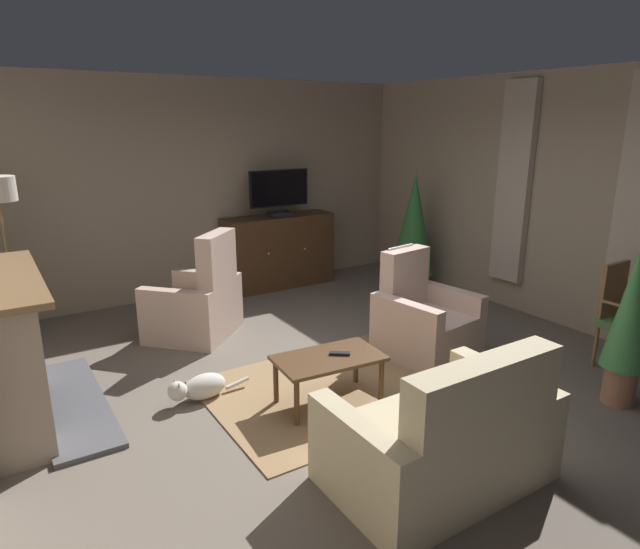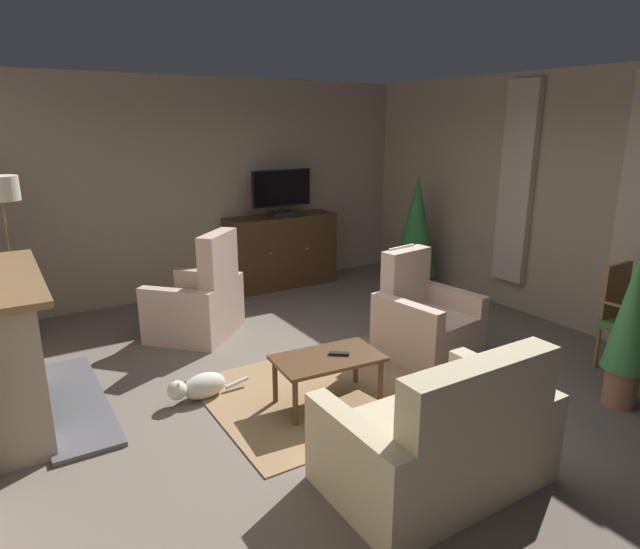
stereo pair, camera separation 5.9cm
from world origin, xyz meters
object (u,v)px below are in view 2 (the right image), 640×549
(potted_plant_leafy_by_curtain, at_px, (416,230))
(tv_cabinet, at_px, (281,253))
(fireplace, at_px, (13,352))
(potted_plant_on_hearth_side, at_px, (631,320))
(coffee_table, at_px, (328,363))
(cat, at_px, (200,386))
(floor_lamp, at_px, (3,210))
(tv_remote, at_px, (339,354))
(armchair_facing_sofa, at_px, (199,304))
(television, at_px, (282,192))
(side_chair_beside_plant, at_px, (625,316))
(sofa_floral, at_px, (441,441))
(armchair_beside_cabinet, at_px, (424,323))

(potted_plant_leafy_by_curtain, bearing_deg, tv_cabinet, 143.17)
(fireplace, xyz_separation_m, potted_plant_on_hearth_side, (4.28, -2.40, 0.19))
(tv_cabinet, distance_m, coffee_table, 3.46)
(tv_cabinet, relative_size, cat, 2.18)
(coffee_table, bearing_deg, floor_lamp, 126.35)
(potted_plant_on_hearth_side, bearing_deg, cat, 146.88)
(tv_remote, xyz_separation_m, armchair_facing_sofa, (-0.48, 2.06, -0.08))
(television, distance_m, potted_plant_leafy_by_curtain, 1.92)
(tv_remote, bearing_deg, television, 107.05)
(fireplace, height_order, tv_cabinet, fireplace)
(side_chair_beside_plant, bearing_deg, sofa_floral, -171.75)
(television, distance_m, sofa_floral, 4.73)
(television, relative_size, sofa_floral, 0.62)
(armchair_facing_sofa, bearing_deg, tv_cabinet, 35.73)
(potted_plant_leafy_by_curtain, bearing_deg, television, 144.48)
(television, bearing_deg, fireplace, -149.20)
(television, xyz_separation_m, coffee_table, (-1.26, -3.17, -0.99))
(coffee_table, relative_size, tv_remote, 5.41)
(potted_plant_leafy_by_curtain, bearing_deg, coffee_table, -142.87)
(armchair_beside_cabinet, relative_size, side_chair_beside_plant, 1.06)
(tv_remote, xyz_separation_m, sofa_floral, (-0.05, -1.26, -0.11))
(fireplace, height_order, armchair_facing_sofa, fireplace)
(tv_remote, relative_size, armchair_facing_sofa, 0.14)
(coffee_table, height_order, potted_plant_on_hearth_side, potted_plant_on_hearth_side)
(sofa_floral, relative_size, cat, 1.94)
(television, xyz_separation_m, potted_plant_on_hearth_side, (0.81, -4.47, -0.61))
(fireplace, xyz_separation_m, cat, (1.32, -0.47, -0.45))
(coffee_table, xyz_separation_m, armchair_beside_cabinet, (1.36, 0.33, -0.03))
(floor_lamp, bearing_deg, television, 5.75)
(television, height_order, armchair_facing_sofa, television)
(tv_cabinet, bearing_deg, side_chair_beside_plant, -69.99)
(coffee_table, height_order, side_chair_beside_plant, side_chair_beside_plant)
(coffee_table, bearing_deg, tv_remote, -11.72)
(television, relative_size, armchair_facing_sofa, 0.73)
(tv_remote, distance_m, sofa_floral, 1.27)
(coffee_table, relative_size, armchair_facing_sofa, 0.76)
(side_chair_beside_plant, xyz_separation_m, potted_plant_on_hearth_side, (-0.69, -0.41, 0.22))
(potted_plant_leafy_by_curtain, height_order, cat, potted_plant_leafy_by_curtain)
(armchair_facing_sofa, height_order, potted_plant_on_hearth_side, potted_plant_on_hearth_side)
(armchair_beside_cabinet, xyz_separation_m, floor_lamp, (-3.44, 2.51, 1.09))
(side_chair_beside_plant, bearing_deg, cat, 157.35)
(sofa_floral, bearing_deg, potted_plant_leafy_by_curtain, 51.14)
(floor_lamp, bearing_deg, tv_remote, -52.60)
(sofa_floral, bearing_deg, potted_plant_on_hearth_side, -0.48)
(side_chair_beside_plant, bearing_deg, floor_lamp, 142.44)
(potted_plant_on_hearth_side, bearing_deg, armchair_facing_sofa, 126.30)
(coffee_table, bearing_deg, television, 68.37)
(television, height_order, cat, television)
(tv_cabinet, xyz_separation_m, sofa_floral, (-1.21, -4.50, -0.16))
(sofa_floral, bearing_deg, tv_cabinet, 74.96)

